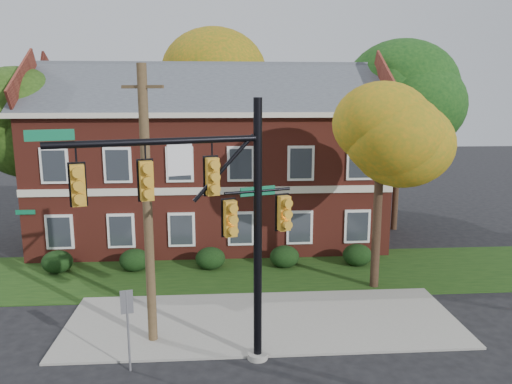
{
  "coord_description": "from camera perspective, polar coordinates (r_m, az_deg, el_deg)",
  "views": [
    {
      "loc": [
        -1.43,
        -15.69,
        8.09
      ],
      "look_at": [
        -0.12,
        3.0,
        4.39
      ],
      "focal_mm": 35.0,
      "sensor_mm": 36.0,
      "label": 1
    }
  ],
  "objects": [
    {
      "name": "tree_far_rear",
      "position": [
        35.5,
        -2.85,
        12.36
      ],
      "size": [
        6.84,
        6.46,
        11.52
      ],
      "color": "black",
      "rests_on": "ground"
    },
    {
      "name": "sidewalk",
      "position": [
        18.58,
        0.82,
        -14.52
      ],
      "size": [
        14.0,
        5.0,
        0.08
      ],
      "primitive_type": "cube",
      "color": "gray",
      "rests_on": "ground"
    },
    {
      "name": "utility_pole",
      "position": [
        16.09,
        -12.29,
        -1.76
      ],
      "size": [
        1.34,
        0.61,
        9.0
      ],
      "rotation": [
        0.0,
        0.0,
        -0.38
      ],
      "color": "#4A3A22",
      "rests_on": "ground"
    },
    {
      "name": "tree_left_rear",
      "position": [
        28.49,
        -25.43,
        7.25
      ],
      "size": [
        5.4,
        5.1,
        8.88
      ],
      "color": "black",
      "rests_on": "ground"
    },
    {
      "name": "traffic_signal",
      "position": [
        14.08,
        -5.2,
        -1.72
      ],
      "size": [
        6.85,
        2.47,
        7.99
      ],
      "rotation": [
        0.0,
        0.0,
        0.32
      ],
      "color": "gray",
      "rests_on": "ground"
    },
    {
      "name": "hedge_far_right",
      "position": [
        24.49,
        11.5,
        -7.07
      ],
      "size": [
        1.4,
        1.26,
        1.05
      ],
      "primitive_type": "ellipsoid",
      "color": "black",
      "rests_on": "ground"
    },
    {
      "name": "sign_post",
      "position": [
        15.4,
        -14.47,
        -13.65
      ],
      "size": [
        0.37,
        0.13,
        2.53
      ],
      "rotation": [
        0.0,
        0.0,
        0.23
      ],
      "color": "slate",
      "rests_on": "ground"
    },
    {
      "name": "tree_near_right",
      "position": [
        20.7,
        14.85,
        6.85
      ],
      "size": [
        4.5,
        4.25,
        8.58
      ],
      "color": "black",
      "rests_on": "ground"
    },
    {
      "name": "apartment_building",
      "position": [
        27.82,
        -5.19,
        4.71
      ],
      "size": [
        18.8,
        8.8,
        9.74
      ],
      "color": "maroon",
      "rests_on": "ground"
    },
    {
      "name": "hedge_left",
      "position": [
        23.98,
        -13.7,
        -7.57
      ],
      "size": [
        1.4,
        1.26,
        1.05
      ],
      "primitive_type": "ellipsoid",
      "color": "black",
      "rests_on": "ground"
    },
    {
      "name": "tree_right_rear",
      "position": [
        30.46,
        16.94,
        10.74
      ],
      "size": [
        6.3,
        5.95,
        10.62
      ],
      "color": "black",
      "rests_on": "ground"
    },
    {
      "name": "hedge_center",
      "position": [
        23.63,
        -5.24,
        -7.56
      ],
      "size": [
        1.4,
        1.26,
        1.05
      ],
      "primitive_type": "ellipsoid",
      "color": "black",
      "rests_on": "ground"
    },
    {
      "name": "grass_strip",
      "position": [
        23.18,
        -0.24,
        -9.21
      ],
      "size": [
        30.0,
        6.0,
        0.04
      ],
      "primitive_type": "cube",
      "color": "#193811",
      "rests_on": "ground"
    },
    {
      "name": "hedge_far_left",
      "position": [
        24.81,
        -21.76,
        -7.42
      ],
      "size": [
        1.4,
        1.26,
        1.05
      ],
      "primitive_type": "ellipsoid",
      "color": "black",
      "rests_on": "ground"
    },
    {
      "name": "hedge_right",
      "position": [
        23.81,
        3.28,
        -7.39
      ],
      "size": [
        1.4,
        1.26,
        1.05
      ],
      "primitive_type": "ellipsoid",
      "color": "black",
      "rests_on": "ground"
    },
    {
      "name": "ground",
      "position": [
        17.71,
        1.1,
        -16.03
      ],
      "size": [
        120.0,
        120.0,
        0.0
      ],
      "primitive_type": "plane",
      "color": "black",
      "rests_on": "ground"
    }
  ]
}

